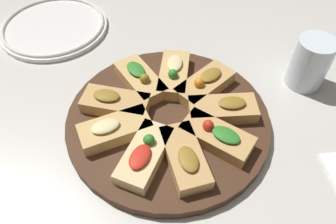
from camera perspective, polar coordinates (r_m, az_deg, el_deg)
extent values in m
plane|color=beige|center=(0.57, 0.00, -1.98)|extent=(3.00, 3.00, 0.00)
cylinder|color=#422819|center=(0.57, 0.00, -1.39)|extent=(0.35, 0.35, 0.02)
cube|color=tan|center=(0.53, -9.17, -3.02)|extent=(0.06, 0.12, 0.02)
ellipsoid|color=beige|center=(0.52, -10.87, -2.44)|extent=(0.03, 0.05, 0.01)
cube|color=#E5C689|center=(0.50, -4.08, -7.48)|extent=(0.11, 0.12, 0.02)
ellipsoid|color=red|center=(0.48, -4.91, -7.76)|extent=(0.05, 0.05, 0.01)
sphere|color=#2D7A28|center=(0.49, -3.34, -4.87)|extent=(0.02, 0.02, 0.02)
cube|color=tan|center=(0.50, 2.94, -7.82)|extent=(0.12, 0.07, 0.02)
ellipsoid|color=olive|center=(0.48, 3.54, -8.17)|extent=(0.05, 0.04, 0.01)
cube|color=tan|center=(0.52, 8.47, -4.29)|extent=(0.12, 0.10, 0.02)
ellipsoid|color=#2D7A28|center=(0.51, 10.08, -3.93)|extent=(0.05, 0.05, 0.01)
sphere|color=red|center=(0.51, 7.01, -2.32)|extent=(0.02, 0.02, 0.02)
cube|color=tan|center=(0.56, 9.47, 0.46)|extent=(0.09, 0.13, 0.02)
ellipsoid|color=olive|center=(0.55, 11.12, 1.61)|extent=(0.04, 0.05, 0.01)
cube|color=tan|center=(0.60, 6.42, 4.69)|extent=(0.08, 0.12, 0.02)
ellipsoid|color=olive|center=(0.60, 7.47, 6.44)|extent=(0.04, 0.05, 0.01)
sphere|color=orange|center=(0.58, 5.43, 5.08)|extent=(0.02, 0.02, 0.02)
cube|color=tan|center=(0.61, 1.02, 6.54)|extent=(0.12, 0.11, 0.02)
ellipsoid|color=beige|center=(0.61, 1.19, 8.52)|extent=(0.05, 0.05, 0.01)
sphere|color=#2D7A28|center=(0.59, 0.87, 6.63)|extent=(0.02, 0.02, 0.02)
cube|color=tan|center=(0.61, -4.84, 5.58)|extent=(0.12, 0.06, 0.02)
ellipsoid|color=#2D7A28|center=(0.60, -5.62, 7.44)|extent=(0.05, 0.03, 0.01)
sphere|color=olive|center=(0.58, -4.10, 5.82)|extent=(0.02, 0.02, 0.02)
cube|color=tan|center=(0.57, -9.12, 1.54)|extent=(0.11, 0.12, 0.02)
ellipsoid|color=olive|center=(0.56, -10.68, 2.85)|extent=(0.05, 0.05, 0.01)
cylinder|color=white|center=(0.82, -19.22, 13.75)|extent=(0.24, 0.24, 0.01)
torus|color=white|center=(0.81, -19.34, 14.15)|extent=(0.23, 0.23, 0.01)
cylinder|color=silver|center=(0.66, 23.50, 7.83)|extent=(0.07, 0.07, 0.10)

